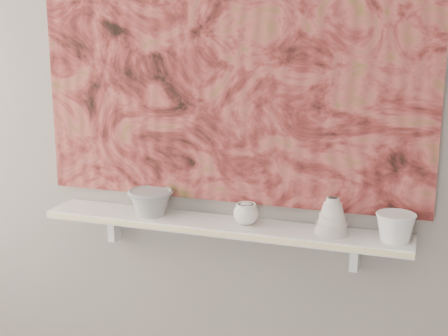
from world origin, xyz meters
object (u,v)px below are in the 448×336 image
at_px(painting, 228,56).
at_px(cup_cream, 246,214).
at_px(shelf, 221,226).
at_px(bowl_white, 396,227).
at_px(bell_vessel, 332,216).
at_px(bowl_grey, 151,202).

distance_m(painting, cup_cream, 0.58).
relative_size(shelf, bowl_white, 10.26).
relative_size(painting, bowl_white, 10.99).
distance_m(shelf, bowl_white, 0.63).
distance_m(shelf, bell_vessel, 0.42).
relative_size(shelf, painting, 0.93).
bearing_deg(cup_cream, bell_vessel, 0.00).
xyz_separation_m(bowl_grey, bowl_white, (0.92, 0.00, -0.00)).
height_order(painting, bowl_white, painting).
relative_size(bowl_grey, bowl_white, 1.29).
bearing_deg(cup_cream, bowl_white, 0.00).
height_order(painting, bowl_grey, painting).
relative_size(bowl_grey, cup_cream, 1.90).
distance_m(bowl_grey, bell_vessel, 0.70).
height_order(bowl_grey, cup_cream, bowl_grey).
xyz_separation_m(painting, cup_cream, (0.10, -0.08, -0.57)).
distance_m(painting, bell_vessel, 0.69).
height_order(bell_vessel, bowl_white, bell_vessel).
distance_m(shelf, painting, 0.63).
xyz_separation_m(painting, bell_vessel, (0.41, -0.08, -0.54)).
xyz_separation_m(shelf, cup_cream, (0.10, 0.00, 0.06)).
xyz_separation_m(bowl_grey, cup_cream, (0.39, 0.00, -0.01)).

